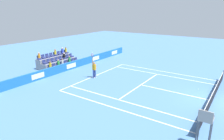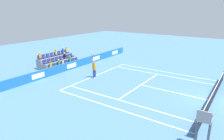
{
  "view_description": "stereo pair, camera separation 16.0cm",
  "coord_description": "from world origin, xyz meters",
  "px_view_note": "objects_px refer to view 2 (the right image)",
  "views": [
    {
      "loc": [
        16.87,
        1.59,
        7.07
      ],
      "look_at": [
        0.45,
        -9.54,
        1.1
      ],
      "focal_mm": 32.3,
      "sensor_mm": 36.0,
      "label": 1
    },
    {
      "loc": [
        16.78,
        1.72,
        7.07
      ],
      "look_at": [
        0.45,
        -9.54,
        1.1
      ],
      "focal_mm": 32.3,
      "sensor_mm": 36.0,
      "label": 2
    }
  ],
  "objects_px": {
    "tennis_net": "(213,95)",
    "tennis_player": "(94,69)",
    "umpire_chair": "(204,124)",
    "loose_tennis_ball": "(198,89)"
  },
  "relations": [
    {
      "from": "tennis_net",
      "to": "umpire_chair",
      "type": "distance_m",
      "value": 6.85
    },
    {
      "from": "tennis_player",
      "to": "umpire_chair",
      "type": "distance_m",
      "value": 13.36
    },
    {
      "from": "tennis_net",
      "to": "tennis_player",
      "type": "xyz_separation_m",
      "value": [
        0.9,
        -11.53,
        0.5
      ]
    },
    {
      "from": "tennis_player",
      "to": "umpire_chair",
      "type": "xyz_separation_m",
      "value": [
        5.86,
        11.99,
        0.53
      ]
    },
    {
      "from": "tennis_net",
      "to": "loose_tennis_ball",
      "type": "relative_size",
      "value": 176.03
    },
    {
      "from": "umpire_chair",
      "to": "loose_tennis_ball",
      "type": "relative_size",
      "value": 34.41
    },
    {
      "from": "umpire_chair",
      "to": "loose_tennis_ball",
      "type": "bearing_deg",
      "value": -167.28
    },
    {
      "from": "tennis_net",
      "to": "tennis_player",
      "type": "relative_size",
      "value": 4.19
    },
    {
      "from": "umpire_chair",
      "to": "tennis_player",
      "type": "bearing_deg",
      "value": -116.05
    },
    {
      "from": "umpire_chair",
      "to": "loose_tennis_ball",
      "type": "height_order",
      "value": "umpire_chair"
    }
  ]
}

